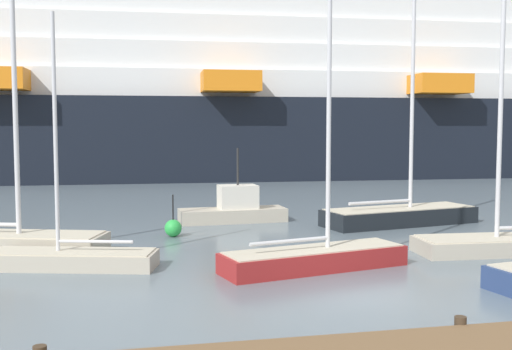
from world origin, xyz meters
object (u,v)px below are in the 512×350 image
object	(u,v)px
sailboat_0	(510,238)
cruise_ship	(216,90)
channel_buoy_1	(173,228)
fishing_boat_0	(234,209)
sailboat_5	(315,253)
sailboat_2	(4,238)
sailboat_1	(400,213)
sailboat_3	(71,256)

from	to	relation	value
sailboat_0	cruise_ship	distance (m)	39.96
channel_buoy_1	cruise_ship	bearing A→B (deg)	78.54
fishing_boat_0	sailboat_5	bearing A→B (deg)	-88.91
sailboat_5	fishing_boat_0	size ratio (longest dim) A/B	2.19
sailboat_0	fishing_boat_0	size ratio (longest dim) A/B	2.44
sailboat_2	sailboat_5	xyz separation A→B (m)	(10.30, -4.81, -0.02)
sailboat_2	sailboat_5	world-z (taller)	sailboat_2
channel_buoy_1	fishing_boat_0	bearing A→B (deg)	47.45
sailboat_0	sailboat_1	size ratio (longest dim) A/B	1.15
sailboat_1	fishing_boat_0	world-z (taller)	sailboat_1
sailboat_0	sailboat_5	world-z (taller)	sailboat_0
channel_buoy_1	sailboat_3	bearing A→B (deg)	-125.75
sailboat_2	cruise_ship	xyz separation A→B (m)	(12.99, 35.20, 7.46)
sailboat_5	channel_buoy_1	xyz separation A→B (m)	(-4.01, 6.94, -0.16)
cruise_ship	fishing_boat_0	bearing A→B (deg)	-94.30
sailboat_5	cruise_ship	world-z (taller)	cruise_ship
sailboat_5	cruise_ship	xyz separation A→B (m)	(2.69, 40.01, 7.48)
sailboat_3	channel_buoy_1	distance (m)	6.33
sailboat_1	sailboat_0	bearing A→B (deg)	-92.22
sailboat_3	fishing_boat_0	distance (m)	11.07
sailboat_0	fishing_boat_0	bearing A→B (deg)	-43.84
sailboat_1	cruise_ship	xyz separation A→B (m)	(-3.98, 32.00, 7.47)
sailboat_5	sailboat_3	bearing A→B (deg)	153.39
sailboat_0	sailboat_2	bearing A→B (deg)	-8.04
channel_buoy_1	cruise_ship	size ratio (longest dim) A/B	0.01
sailboat_3	sailboat_5	world-z (taller)	sailboat_5
fishing_boat_0	channel_buoy_1	xyz separation A→B (m)	(-3.22, -3.51, -0.24)
sailboat_1	sailboat_5	xyz separation A→B (m)	(-6.67, -8.00, -0.01)
sailboat_5	fishing_boat_0	distance (m)	10.48
sailboat_0	sailboat_3	size ratio (longest dim) A/B	1.54
cruise_ship	sailboat_5	bearing A→B (deg)	-91.42
sailboat_1	sailboat_3	size ratio (longest dim) A/B	1.34
sailboat_1	channel_buoy_1	xyz separation A→B (m)	(-10.69, -1.06, -0.17)
sailboat_3	sailboat_2	bearing A→B (deg)	-34.19
fishing_boat_0	channel_buoy_1	size ratio (longest dim) A/B	2.94
sailboat_1	sailboat_3	bearing A→B (deg)	-168.20
sailboat_1	fishing_boat_0	distance (m)	7.86
sailboat_2	channel_buoy_1	distance (m)	6.64
sailboat_1	sailboat_5	world-z (taller)	sailboat_5
sailboat_2	cruise_ship	size ratio (longest dim) A/B	0.09
channel_buoy_1	cruise_ship	distance (m)	34.59
sailboat_3	sailboat_1	bearing A→B (deg)	-141.72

